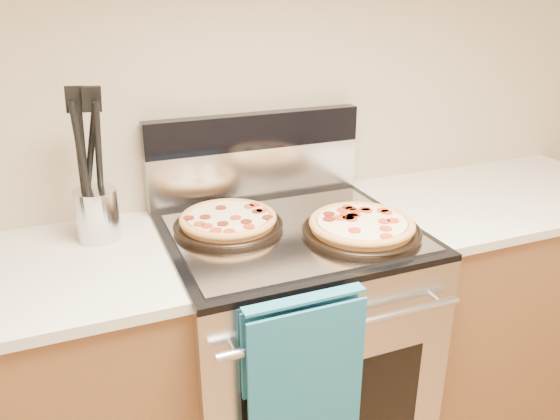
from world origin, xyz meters
name	(u,v)px	position (x,y,z in m)	size (l,w,h in m)	color
wall_back	(250,72)	(0.00, 2.00, 1.35)	(4.00, 4.00, 0.00)	tan
range_body	(289,355)	(0.00, 1.65, 0.45)	(0.76, 0.68, 0.90)	#B7B7BC
cooktop	(290,232)	(0.00, 1.65, 0.91)	(0.76, 0.68, 0.02)	black
backsplash_lower	(256,173)	(0.00, 1.96, 1.01)	(0.76, 0.06, 0.18)	silver
backsplash_upper	(255,131)	(0.00, 1.96, 1.16)	(0.76, 0.06, 0.12)	black
oven_handle	(347,327)	(0.00, 1.27, 0.80)	(0.03, 0.03, 0.70)	silver
dish_towel	(304,370)	(-0.12, 1.27, 0.70)	(0.32, 0.05, 0.42)	#1B5C8A
foil_sheet	(294,232)	(0.00, 1.62, 0.92)	(0.70, 0.55, 0.01)	gray
cabinet_right	(487,301)	(0.88, 1.68, 0.44)	(1.00, 0.62, 0.88)	brown
countertop_right	(504,196)	(0.88, 1.68, 0.90)	(1.02, 0.64, 0.03)	beige
pepperoni_pizza_back	(228,221)	(-0.18, 1.72, 0.95)	(0.33, 0.33, 0.04)	#B56F37
pepperoni_pizza_front	(362,227)	(0.18, 1.53, 0.95)	(0.35, 0.35, 0.05)	#B56F37
utensil_crock	(98,215)	(-0.55, 1.82, 0.99)	(0.13, 0.13, 0.16)	silver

